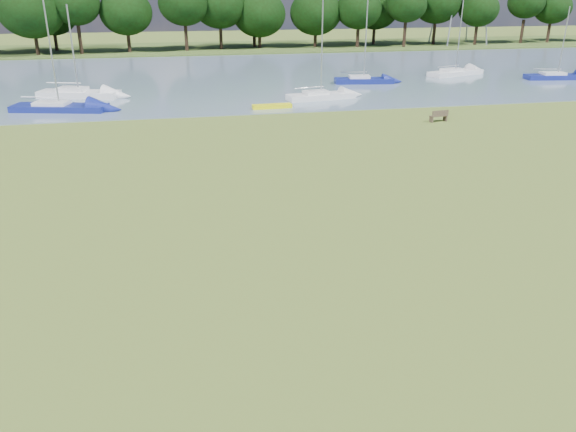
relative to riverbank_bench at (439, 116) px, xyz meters
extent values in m
plane|color=olive|center=(-15.61, -16.98, -0.43)|extent=(220.00, 220.00, 0.00)
cube|color=slate|center=(-15.61, 25.02, -0.43)|extent=(220.00, 40.00, 0.10)
cube|color=#4C6626|center=(-15.61, 55.02, -0.43)|extent=(220.00, 20.00, 0.40)
cube|color=brown|center=(-0.60, -0.04, -0.22)|extent=(0.14, 0.42, 0.42)
cube|color=brown|center=(0.58, 0.16, -0.22)|extent=(0.14, 0.42, 0.42)
cube|color=brown|center=(-0.01, 0.06, 0.00)|extent=(1.44, 0.64, 0.05)
cube|color=brown|center=(0.02, -0.12, 0.22)|extent=(1.37, 0.28, 0.42)
cube|color=#EFEF0C|center=(-11.15, 7.02, -0.22)|extent=(3.24, 0.90, 0.32)
cylinder|color=black|center=(-38.61, 51.02, 1.52)|extent=(0.46, 0.46, 3.50)
ellipsoid|color=black|center=(-38.61, 51.02, 5.79)|extent=(6.41, 6.41, 5.45)
cylinder|color=black|center=(-31.61, 51.02, 1.65)|extent=(0.46, 0.46, 3.76)
ellipsoid|color=black|center=(-31.61, 51.02, 6.24)|extent=(7.33, 7.33, 6.23)
cylinder|color=black|center=(-24.61, 51.02, 1.25)|extent=(0.46, 0.46, 2.97)
ellipsoid|color=black|center=(-24.61, 51.02, 4.88)|extent=(8.24, 8.24, 7.01)
cylinder|color=black|center=(-17.61, 51.02, 1.39)|extent=(0.46, 0.46, 3.23)
ellipsoid|color=black|center=(-17.61, 51.02, 5.34)|extent=(6.41, 6.41, 5.45)
cylinder|color=black|center=(-10.61, 51.02, 1.52)|extent=(0.46, 0.46, 3.50)
ellipsoid|color=black|center=(-10.61, 51.02, 5.79)|extent=(7.33, 7.33, 6.23)
cylinder|color=black|center=(-3.61, 51.02, 1.65)|extent=(0.46, 0.46, 3.76)
ellipsoid|color=black|center=(-3.61, 51.02, 6.24)|extent=(8.24, 8.24, 7.01)
cylinder|color=black|center=(3.39, 51.02, 1.25)|extent=(0.46, 0.46, 2.97)
ellipsoid|color=black|center=(3.39, 51.02, 4.88)|extent=(6.41, 6.41, 5.45)
cylinder|color=black|center=(10.39, 51.02, 1.39)|extent=(0.46, 0.46, 3.23)
ellipsoid|color=black|center=(10.39, 51.02, 5.34)|extent=(7.33, 7.33, 6.23)
cylinder|color=black|center=(17.39, 51.02, 1.52)|extent=(0.46, 0.46, 3.50)
ellipsoid|color=black|center=(17.39, 51.02, 5.79)|extent=(8.24, 8.24, 7.01)
cylinder|color=black|center=(24.39, 51.02, 1.65)|extent=(0.46, 0.46, 3.76)
ellipsoid|color=black|center=(24.39, 51.02, 6.24)|extent=(6.41, 6.41, 5.45)
cylinder|color=black|center=(31.39, 51.02, 1.25)|extent=(0.46, 0.46, 2.97)
ellipsoid|color=black|center=(31.39, 51.02, 4.88)|extent=(7.33, 7.33, 6.23)
cylinder|color=black|center=(38.39, 51.02, 1.39)|extent=(0.46, 0.46, 3.23)
ellipsoid|color=black|center=(38.39, 51.02, 5.34)|extent=(8.24, 8.24, 7.01)
cylinder|color=black|center=(45.39, 51.02, 1.52)|extent=(0.46, 0.46, 3.50)
ellipsoid|color=black|center=(45.39, 51.02, 5.79)|extent=(6.41, 6.41, 5.45)
cube|color=silver|center=(-6.29, 10.08, -0.04)|extent=(6.20, 2.61, 0.68)
cube|color=silver|center=(-6.76, 10.00, 0.37)|extent=(2.29, 1.64, 0.44)
cylinder|color=#A5A8AD|center=(-6.29, 10.08, 4.26)|extent=(0.12, 0.12, 8.31)
cube|color=navy|center=(-27.80, 9.32, -0.04)|extent=(7.66, 3.80, 0.68)
cube|color=silver|center=(-28.37, 9.47, 0.37)|extent=(2.90, 2.20, 0.44)
cylinder|color=#A5A8AD|center=(-27.80, 9.32, 4.38)|extent=(0.12, 0.12, 8.56)
cube|color=navy|center=(21.14, 16.08, -0.04)|extent=(6.91, 2.76, 0.67)
cube|color=silver|center=(20.61, 16.15, 0.36)|extent=(2.53, 1.78, 0.43)
cylinder|color=#A5A8AD|center=(21.14, 16.08, 3.49)|extent=(0.11, 0.11, 6.78)
cube|color=navy|center=(0.13, 17.52, -0.02)|extent=(6.05, 2.48, 0.73)
cube|color=silver|center=(-0.33, 17.59, 0.42)|extent=(2.22, 1.58, 0.47)
cylinder|color=#A5A8AD|center=(0.13, 17.52, 4.11)|extent=(0.12, 0.12, 7.93)
cube|color=silver|center=(-27.11, 15.11, 0.02)|extent=(7.36, 4.04, 0.79)
cube|color=silver|center=(-27.65, 15.29, 0.50)|extent=(2.84, 2.24, 0.51)
cylinder|color=#A5A8AD|center=(-27.11, 15.11, 3.78)|extent=(0.14, 0.14, 7.19)
cube|color=silver|center=(11.93, 20.96, -0.05)|extent=(7.06, 4.05, 0.67)
cube|color=silver|center=(11.41, 20.78, 0.36)|extent=(2.74, 2.20, 0.43)
cylinder|color=#A5A8AD|center=(11.93, 20.96, 4.56)|extent=(0.11, 0.11, 8.93)
camera|label=1|loc=(-18.85, -37.61, 8.80)|focal=35.00mm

